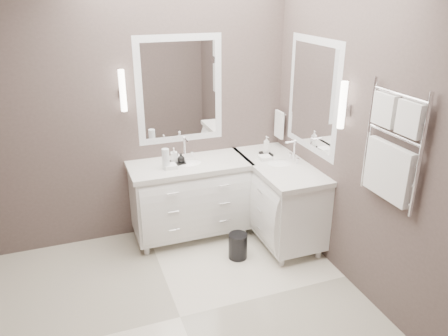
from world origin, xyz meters
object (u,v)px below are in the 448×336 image
object	(u,v)px
vanity_back	(190,195)
towel_ladder	(391,152)
waste_bin	(238,246)
vanity_right	(278,195)

from	to	relation	value
vanity_back	towel_ladder	world-z (taller)	towel_ladder
towel_ladder	waste_bin	world-z (taller)	towel_ladder
vanity_back	towel_ladder	bearing A→B (deg)	-55.90
waste_bin	towel_ladder	bearing A→B (deg)	-53.14
vanity_back	vanity_right	world-z (taller)	same
vanity_right	waste_bin	xyz separation A→B (m)	(-0.56, -0.26, -0.35)
vanity_back	waste_bin	distance (m)	0.75
waste_bin	vanity_back	bearing A→B (deg)	118.67
vanity_back	waste_bin	size ratio (longest dim) A/B	4.71
vanity_back	waste_bin	xyz separation A→B (m)	(0.32, -0.58, -0.35)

